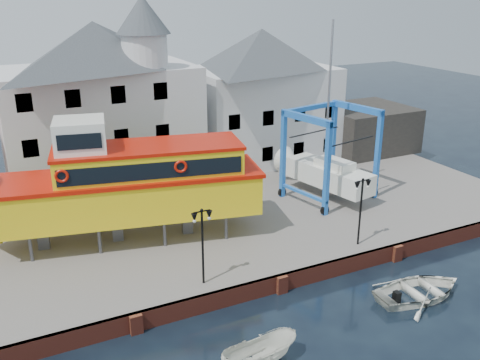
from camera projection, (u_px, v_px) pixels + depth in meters
name	position (u px, v px, depth m)	size (l,w,h in m)	color
ground	(281.00, 292.00, 28.82)	(140.00, 140.00, 0.00)	black
hardstanding	(202.00, 211.00, 37.91)	(44.00, 22.00, 1.00)	#6D665D
quay_wall	(280.00, 283.00, 28.74)	(44.00, 0.47, 1.00)	maroon
building_white_main	(101.00, 103.00, 39.75)	(14.00, 8.30, 14.00)	silver
building_white_right	(261.00, 95.00, 46.31)	(12.00, 8.00, 11.20)	silver
shed_dark	(364.00, 128.00, 50.04)	(8.00, 7.00, 4.00)	black
lamp_post_left	(202.00, 227.00, 26.73)	(1.12, 0.32, 4.20)	black
lamp_post_right	(362.00, 195.00, 30.91)	(1.12, 0.32, 4.20)	black
tour_boat	(114.00, 185.00, 31.31)	(17.91, 7.65, 7.59)	#59595E
travel_lift	(322.00, 167.00, 39.02)	(6.62, 8.52, 12.48)	#207CBE
motorboat_b	(419.00, 297.00, 28.38)	(3.66, 5.12, 1.06)	white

